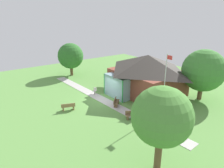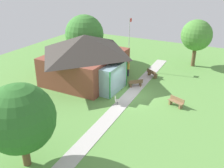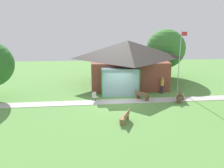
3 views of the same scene
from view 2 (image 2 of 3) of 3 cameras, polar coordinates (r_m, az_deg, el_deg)
The scene contains 12 objects.
ground_plane at distance 25.59m, azimuth 4.02°, elevation -2.50°, with size 44.00×44.00×0.00m, color #609947.
pavilion at distance 28.33m, azimuth -5.70°, elevation 5.89°, with size 9.18×8.72×5.08m.
footpath at distance 25.59m, azimuth 3.95°, elevation -2.45°, with size 23.73×1.30×0.03m, color #BCB7B2.
flagpole at distance 31.16m, azimuth 3.79°, elevation 9.19°, with size 0.64×0.08×6.34m.
bench_front_center at distance 24.10m, azimuth 13.90°, elevation -3.88°, with size 0.96×1.56×0.84m.
bench_rear_near_path at distance 27.31m, azimuth 5.18°, elevation 0.16°, with size 1.32×1.41×0.84m.
bench_mid_right at distance 30.12m, azimuth 8.80°, elevation 2.28°, with size 1.15×1.51×0.84m.
patio_chair_west at distance 23.61m, azimuth 1.05°, elevation -3.69°, with size 0.61×0.61×0.86m.
visitor_near_flagpole at distance 29.89m, azimuth 3.57°, elevation 3.62°, with size 0.34×0.34×1.74m.
tree_behind_pavilion_right at distance 34.52m, azimuth -6.08°, elevation 10.85°, with size 5.00×5.00×6.15m.
tree_west_hedge at distance 16.20m, azimuth -19.58°, elevation -7.17°, with size 4.25×4.25×5.50m.
tree_far_east at distance 33.90m, azimuth 18.10°, elevation 10.12°, with size 3.79×3.79×5.88m.
Camera 2 is at (-21.08, -9.06, 11.33)m, focal length 41.59 mm.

